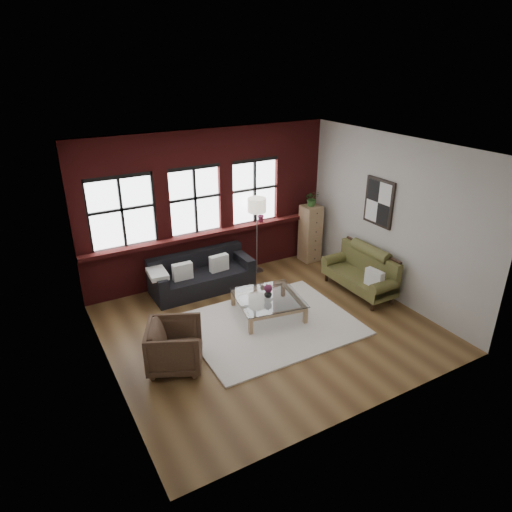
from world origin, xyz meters
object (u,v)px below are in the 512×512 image
armchair (175,346)px  floor_lamp (257,233)px  vase (268,294)px  drawer_chest (310,233)px  coffee_table (268,306)px  dark_sofa (202,273)px  vintage_settee (359,272)px

armchair → floor_lamp: floor_lamp is taller
armchair → vase: size_ratio=5.44×
armchair → drawer_chest: bearing=-36.3°
coffee_table → armchair: bearing=-163.4°
vase → drawer_chest: drawer_chest is taller
dark_sofa → armchair: bearing=-122.7°
vintage_settee → vase: (-2.08, 0.13, 0.01)m
armchair → drawer_chest: drawer_chest is taller
floor_lamp → dark_sofa: bearing=-171.2°
coffee_table → vase: 0.27m
vase → floor_lamp: 1.99m
vintage_settee → drawer_chest: size_ratio=1.26×
vintage_settee → dark_sofa: bearing=148.5°
armchair → vase: (2.05, 0.61, 0.08)m
coffee_table → drawer_chest: drawer_chest is taller
floor_lamp → vase: bearing=-113.4°
vintage_settee → coffee_table: 2.11m
dark_sofa → vase: bearing=-66.8°
drawer_chest → coffee_table: bearing=-141.9°
armchair → floor_lamp: size_ratio=0.45×
vintage_settee → drawer_chest: bearing=87.5°
vintage_settee → armchair: vintage_settee is taller
vase → drawer_chest: (2.16, 1.69, 0.21)m
vase → coffee_table: bearing=63.4°
vintage_settee → coffee_table: vintage_settee is taller
vintage_settee → armchair: 4.17m
coffee_table → floor_lamp: (0.77, 1.78, 0.74)m
armchair → drawer_chest: 4.82m
armchair → coffee_table: armchair is taller
armchair → floor_lamp: 3.74m
dark_sofa → coffee_table: bearing=-66.8°
drawer_chest → dark_sofa: bearing=-177.2°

